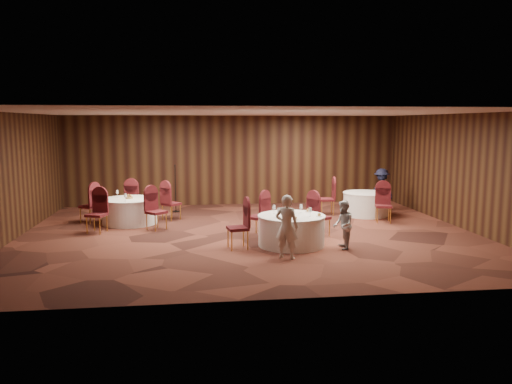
{
  "coord_description": "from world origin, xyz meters",
  "views": [
    {
      "loc": [
        -1.49,
        -12.92,
        2.93
      ],
      "look_at": [
        0.2,
        0.2,
        1.1
      ],
      "focal_mm": 35.0,
      "sensor_mm": 36.0,
      "label": 1
    }
  ],
  "objects": [
    {
      "name": "room_shell",
      "position": [
        0.0,
        0.0,
        1.96
      ],
      "size": [
        12.0,
        12.0,
        12.0
      ],
      "color": "silver",
      "rests_on": "ground"
    },
    {
      "name": "tabletop_main",
      "position": [
        1.03,
        -1.42,
        0.84
      ],
      "size": [
        1.12,
        1.12,
        0.22
      ],
      "color": "silver",
      "rests_on": "table_main"
    },
    {
      "name": "chairs_main",
      "position": [
        0.51,
        -0.73,
        0.5
      ],
      "size": [
        2.89,
        1.97,
        1.0
      ],
      "color": "#400C1B",
      "rests_on": "ground"
    },
    {
      "name": "tabletop_right",
      "position": [
        4.24,
        1.94,
        0.9
      ],
      "size": [
        0.08,
        0.08,
        0.22
      ],
      "color": "silver",
      "rests_on": "table_right"
    },
    {
      "name": "ground",
      "position": [
        0.0,
        0.0,
        0.0
      ],
      "size": [
        12.0,
        12.0,
        0.0
      ],
      "primitive_type": "plane",
      "color": "black",
      "rests_on": "ground"
    },
    {
      "name": "tabletop_left",
      "position": [
        -3.33,
        1.86,
        0.82
      ],
      "size": [
        0.9,
        0.88,
        0.22
      ],
      "color": "silver",
      "rests_on": "table_left"
    },
    {
      "name": "woman_a",
      "position": [
        0.52,
        -2.5,
        0.7
      ],
      "size": [
        0.61,
        0.54,
        1.41
      ],
      "primitive_type": "imported",
      "rotation": [
        0.0,
        0.0,
        2.65
      ],
      "color": "silver",
      "rests_on": "ground"
    },
    {
      "name": "table_main",
      "position": [
        0.86,
        -1.37,
        0.38
      ],
      "size": [
        1.62,
        1.62,
        0.74
      ],
      "color": "white",
      "rests_on": "ground"
    },
    {
      "name": "table_right",
      "position": [
        4.0,
        2.23,
        0.38
      ],
      "size": [
        1.45,
        1.45,
        0.74
      ],
      "color": "white",
      "rests_on": "ground"
    },
    {
      "name": "woman_b",
      "position": [
        1.99,
        -1.86,
        0.58
      ],
      "size": [
        0.52,
        0.62,
        1.15
      ],
      "primitive_type": "imported",
      "rotation": [
        0.0,
        0.0,
        4.56
      ],
      "color": "#9F9FA3",
      "rests_on": "ground"
    },
    {
      "name": "table_left",
      "position": [
        -3.33,
        1.85,
        0.38
      ],
      "size": [
        1.61,
        1.61,
        0.74
      ],
      "color": "white",
      "rests_on": "ground"
    },
    {
      "name": "chairs_right",
      "position": [
        3.48,
        1.83,
        0.5
      ],
      "size": [
        1.94,
        2.07,
        1.0
      ],
      "color": "#400C1B",
      "rests_on": "ground"
    },
    {
      "name": "chairs_left",
      "position": [
        -3.31,
        1.82,
        0.5
      ],
      "size": [
        3.11,
        3.03,
        1.0
      ],
      "color": "#400C1B",
      "rests_on": "ground"
    },
    {
      "name": "man_c",
      "position": [
        4.84,
        3.04,
        0.71
      ],
      "size": [
        0.9,
        1.06,
        1.42
      ],
      "primitive_type": "imported",
      "rotation": [
        0.0,
        0.0,
        5.2
      ],
      "color": "black",
      "rests_on": "ground"
    },
    {
      "name": "mic_stand",
      "position": [
        -2.05,
        3.67,
        0.46
      ],
      "size": [
        0.24,
        0.24,
        1.57
      ],
      "color": "black",
      "rests_on": "ground"
    }
  ]
}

